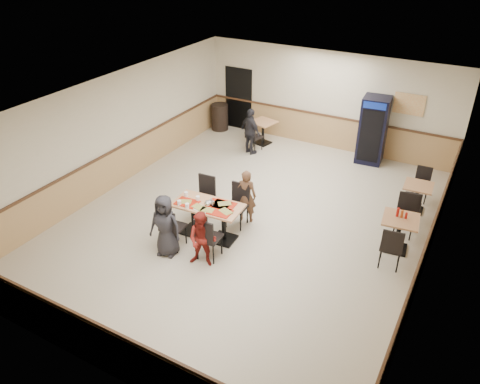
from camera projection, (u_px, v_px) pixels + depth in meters
The scene contains 20 objects.
ground at pixel (250, 220), 11.26m from camera, with size 10.00×10.00×0.00m, color beige.
room_shell at pixel (356, 173), 12.15m from camera, with size 10.00×10.00×10.00m.
main_table at pixel (208, 215), 10.44m from camera, with size 1.61×0.88×0.83m.
main_chairs at pixel (206, 216), 10.47m from camera, with size 1.50×1.91×1.06m.
diner_woman_left at pixel (165, 226), 9.80m from camera, with size 0.69×0.45×1.42m, color #222127.
diner_woman_right at pixel (203, 240), 9.52m from camera, with size 0.61×0.47×1.25m, color maroon.
diner_man_opposite at pixel (246, 196), 10.94m from camera, with size 0.49×0.32×1.34m, color brown.
lone_diner at pixel (251, 132), 14.18m from camera, with size 0.84×0.35×1.44m, color #222127.
tabletop_clutter at pixel (208, 205), 10.24m from camera, with size 1.37×0.73×0.12m.
side_table_near at pixel (399, 229), 10.01m from camera, with size 0.83×0.83×0.80m.
side_table_near_chair_south at pixel (392, 245), 9.54m from camera, with size 0.47×0.47×1.01m, color black, non-canonical shape.
side_table_near_chair_north at pixel (405, 216), 10.51m from camera, with size 0.47×0.47×1.01m, color black, non-canonical shape.
side_table_far at pixel (417, 194), 11.42m from camera, with size 0.70×0.70×0.71m.
side_table_far_chair_south at pixel (412, 205), 11.00m from camera, with size 0.42×0.42×0.90m, color black, non-canonical shape.
side_table_far_chair_north at pixel (421, 185), 11.87m from camera, with size 0.42×0.42×0.90m, color black, non-canonical shape.
condiment_caddy at pixel (401, 213), 9.89m from camera, with size 0.23×0.06×0.20m.
back_table at pixel (263, 129), 14.93m from camera, with size 0.85×0.85×0.75m.
back_table_chair_lone at pixel (254, 136), 14.49m from camera, with size 0.44×0.44×0.96m, color black, non-canonical shape.
pepsi_cooler at pixel (373, 130), 13.57m from camera, with size 0.81×0.82×1.98m.
trash_bin at pixel (220, 117), 15.99m from camera, with size 0.57×0.57×0.89m, color black.
Camera 1 is at (4.36, -8.34, 6.23)m, focal length 35.00 mm.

